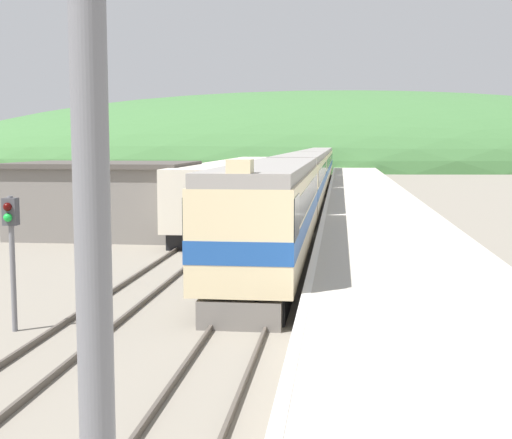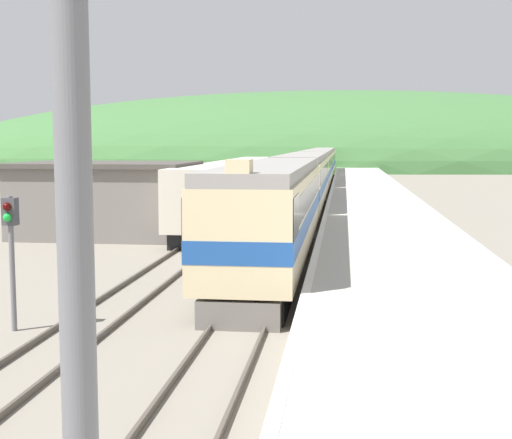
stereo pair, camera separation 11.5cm
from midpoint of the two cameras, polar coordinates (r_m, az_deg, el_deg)
The scene contains 12 objects.
track_main at distance 71.70m, azimuth 4.58°, elevation 2.29°, with size 1.52×180.00×0.16m.
track_siding at distance 71.96m, azimuth 1.36°, elevation 2.33°, with size 1.52×180.00×0.16m.
platform at distance 51.72m, azimuth 9.12°, elevation 1.20°, with size 6.40×140.00×1.02m.
distant_hills at distance 151.09m, azimuth 5.72°, elevation 4.30°, with size 177.90×80.06×30.92m.
station_shed at distance 38.56m, azimuth -12.09°, elevation 1.63°, with size 9.17×6.80×3.89m.
express_train_lead_car at distance 27.75m, azimuth 1.19°, elevation 0.66°, with size 2.93×19.37×4.50m.
carriage_second at distance 49.92m, azimuth 3.66°, elevation 3.10°, with size 2.92×22.98×4.14m.
carriage_third at distance 73.74m, azimuth 4.66°, elevation 4.09°, with size 2.92×22.98×4.14m.
carriage_fourth at distance 97.58m, azimuth 5.17°, elevation 4.60°, with size 2.92×22.98×4.14m.
siding_train at distance 45.75m, azimuth -1.72°, elevation 2.42°, with size 2.90×28.38×3.73m.
signal_mast_main at distance 3.96m, azimuth -14.21°, elevation 13.08°, with size 2.20×0.42×8.26m.
signal_post_siding at distance 19.51m, azimuth -19.16°, elevation -1.13°, with size 0.36×0.42×3.57m.
Camera 1 is at (2.60, -1.49, 4.94)m, focal length 50.00 mm.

